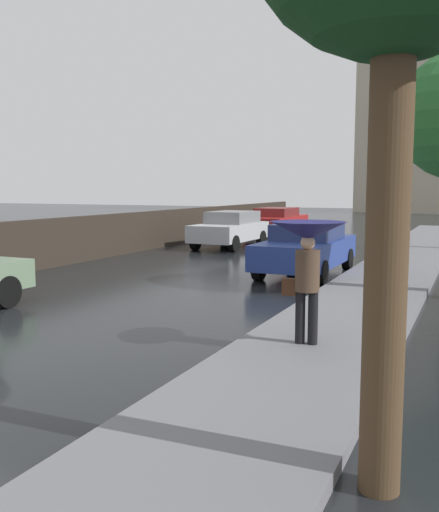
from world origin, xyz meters
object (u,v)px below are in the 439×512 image
car_silver_near_kerb (230,229)px  pedestrian_with_umbrella_near (308,245)px  traffic_light (382,156)px  car_blue_mid_road (306,248)px  car_red_far_ahead (277,221)px

car_silver_near_kerb → pedestrian_with_umbrella_near: size_ratio=2.31×
traffic_light → car_blue_mid_road: bearing=-110.5°
car_red_far_ahead → traffic_light: (6.01, -7.83, 2.56)m
car_silver_near_kerb → car_blue_mid_road: size_ratio=0.91×
car_silver_near_kerb → pedestrian_with_umbrella_near: bearing=119.6°
car_blue_mid_road → car_red_far_ahead: size_ratio=0.96×
car_silver_near_kerb → car_blue_mid_road: (4.64, -5.62, -0.02)m
car_blue_mid_road → car_red_far_ahead: (-4.66, 11.44, 0.02)m
car_red_far_ahead → pedestrian_with_umbrella_near: pedestrian_with_umbrella_near is taller
traffic_light → pedestrian_with_umbrella_near: bearing=-86.3°
car_red_far_ahead → pedestrian_with_umbrella_near: bearing=110.1°
car_silver_near_kerb → traffic_light: size_ratio=0.87×
pedestrian_with_umbrella_near → car_red_far_ahead: bearing=103.4°
car_red_far_ahead → traffic_light: size_ratio=0.99×
car_blue_mid_road → traffic_light: (1.35, 3.61, 2.58)m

